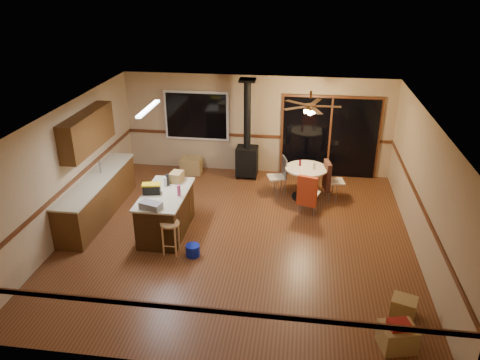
% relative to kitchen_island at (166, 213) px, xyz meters
% --- Properties ---
extents(floor, '(7.00, 7.00, 0.00)m').
position_rel_kitchen_island_xyz_m(floor, '(1.50, 0.00, -0.45)').
color(floor, '#5C3119').
rests_on(floor, ground).
extents(ceiling, '(7.00, 7.00, 0.00)m').
position_rel_kitchen_island_xyz_m(ceiling, '(1.50, 0.00, 2.15)').
color(ceiling, silver).
rests_on(ceiling, ground).
extents(wall_back, '(7.00, 0.00, 7.00)m').
position_rel_kitchen_island_xyz_m(wall_back, '(1.50, 3.50, 0.85)').
color(wall_back, tan).
rests_on(wall_back, ground).
extents(wall_front, '(7.00, 0.00, 7.00)m').
position_rel_kitchen_island_xyz_m(wall_front, '(1.50, -3.50, 0.85)').
color(wall_front, tan).
rests_on(wall_front, ground).
extents(wall_left, '(0.00, 7.00, 7.00)m').
position_rel_kitchen_island_xyz_m(wall_left, '(-2.00, 0.00, 0.85)').
color(wall_left, tan).
rests_on(wall_left, ground).
extents(wall_right, '(0.00, 7.00, 7.00)m').
position_rel_kitchen_island_xyz_m(wall_right, '(5.00, 0.00, 0.85)').
color(wall_right, tan).
rests_on(wall_right, ground).
extents(chair_rail, '(7.00, 7.00, 0.08)m').
position_rel_kitchen_island_xyz_m(chair_rail, '(1.50, 0.00, 0.55)').
color(chair_rail, '#4E2713').
rests_on(chair_rail, ground).
extents(window, '(1.72, 0.10, 1.32)m').
position_rel_kitchen_island_xyz_m(window, '(-0.10, 3.45, 1.05)').
color(window, black).
rests_on(window, ground).
extents(sliding_door, '(2.52, 0.10, 2.10)m').
position_rel_kitchen_island_xyz_m(sliding_door, '(3.40, 3.45, 0.60)').
color(sliding_door, black).
rests_on(sliding_door, ground).
extents(lower_cabinets, '(0.60, 3.00, 0.86)m').
position_rel_kitchen_island_xyz_m(lower_cabinets, '(-1.70, 0.50, -0.02)').
color(lower_cabinets, '#513014').
rests_on(lower_cabinets, ground).
extents(countertop, '(0.64, 3.04, 0.04)m').
position_rel_kitchen_island_xyz_m(countertop, '(-1.70, 0.50, 0.43)').
color(countertop, beige).
rests_on(countertop, lower_cabinets).
extents(upper_cabinets, '(0.35, 2.00, 0.80)m').
position_rel_kitchen_island_xyz_m(upper_cabinets, '(-1.83, 0.70, 1.45)').
color(upper_cabinets, '#513014').
rests_on(upper_cabinets, ground).
extents(kitchen_island, '(0.88, 1.68, 0.90)m').
position_rel_kitchen_island_xyz_m(kitchen_island, '(0.00, 0.00, 0.00)').
color(kitchen_island, '#311D0C').
rests_on(kitchen_island, ground).
extents(wood_stove, '(0.55, 0.50, 2.52)m').
position_rel_kitchen_island_xyz_m(wood_stove, '(1.30, 3.05, 0.28)').
color(wood_stove, black).
rests_on(wood_stove, ground).
extents(ceiling_fan, '(0.24, 0.24, 0.55)m').
position_rel_kitchen_island_xyz_m(ceiling_fan, '(2.83, 2.02, 1.76)').
color(ceiling_fan, brown).
rests_on(ceiling_fan, ceiling).
extents(fluorescent_strip, '(0.10, 1.20, 0.04)m').
position_rel_kitchen_island_xyz_m(fluorescent_strip, '(-0.30, 0.30, 2.11)').
color(fluorescent_strip, white).
rests_on(fluorescent_strip, ceiling).
extents(toolbox_grey, '(0.46, 0.34, 0.13)m').
position_rel_kitchen_island_xyz_m(toolbox_grey, '(-0.06, -0.68, 0.51)').
color(toolbox_grey, slate).
rests_on(toolbox_grey, kitchen_island).
extents(toolbox_black, '(0.37, 0.24, 0.19)m').
position_rel_kitchen_island_xyz_m(toolbox_black, '(-0.24, -0.06, 0.54)').
color(toolbox_black, black).
rests_on(toolbox_black, kitchen_island).
extents(toolbox_yellow_lid, '(0.40, 0.26, 0.03)m').
position_rel_kitchen_island_xyz_m(toolbox_yellow_lid, '(-0.24, -0.06, 0.65)').
color(toolbox_yellow_lid, gold).
rests_on(toolbox_yellow_lid, toolbox_black).
extents(box_on_island, '(0.27, 0.35, 0.21)m').
position_rel_kitchen_island_xyz_m(box_on_island, '(0.10, 0.59, 0.55)').
color(box_on_island, olive).
rests_on(box_on_island, kitchen_island).
extents(bottle_dark, '(0.09, 0.09, 0.25)m').
position_rel_kitchen_island_xyz_m(bottle_dark, '(-0.04, 0.37, 0.57)').
color(bottle_dark, black).
rests_on(bottle_dark, kitchen_island).
extents(bottle_pink, '(0.08, 0.08, 0.23)m').
position_rel_kitchen_island_xyz_m(bottle_pink, '(0.32, -0.07, 0.56)').
color(bottle_pink, '#D84C8C').
rests_on(bottle_pink, kitchen_island).
extents(bottle_white, '(0.08, 0.08, 0.20)m').
position_rel_kitchen_island_xyz_m(bottle_white, '(-0.07, 0.31, 0.54)').
color(bottle_white, white).
rests_on(bottle_white, kitchen_island).
extents(bar_stool, '(0.46, 0.46, 0.67)m').
position_rel_kitchen_island_xyz_m(bar_stool, '(0.31, -0.77, -0.12)').
color(bar_stool, tan).
rests_on(bar_stool, floor).
extents(blue_bucket, '(0.33, 0.33, 0.23)m').
position_rel_kitchen_island_xyz_m(blue_bucket, '(0.74, -0.80, -0.34)').
color(blue_bucket, '#0B1A9E').
rests_on(blue_bucket, floor).
extents(dining_table, '(0.99, 0.99, 0.78)m').
position_rel_kitchen_island_xyz_m(dining_table, '(2.83, 2.02, 0.08)').
color(dining_table, black).
rests_on(dining_table, ground).
extents(glass_red, '(0.07, 0.07, 0.15)m').
position_rel_kitchen_island_xyz_m(glass_red, '(2.68, 2.12, 0.40)').
color(glass_red, '#590C14').
rests_on(glass_red, dining_table).
extents(glass_cream, '(0.07, 0.07, 0.15)m').
position_rel_kitchen_island_xyz_m(glass_cream, '(3.01, 1.97, 0.40)').
color(glass_cream, beige).
rests_on(glass_cream, dining_table).
extents(chair_left, '(0.50, 0.50, 0.51)m').
position_rel_kitchen_island_xyz_m(chair_left, '(2.23, 2.15, 0.14)').
color(chair_left, '#BFAE8E').
rests_on(chair_left, ground).
extents(chair_near, '(0.54, 0.57, 0.70)m').
position_rel_kitchen_island_xyz_m(chair_near, '(2.88, 1.14, 0.14)').
color(chair_near, '#BFAE8E').
rests_on(chair_near, ground).
extents(chair_right, '(0.53, 0.50, 0.70)m').
position_rel_kitchen_island_xyz_m(chair_right, '(3.35, 2.03, 0.14)').
color(chair_right, '#BFAE8E').
rests_on(chair_right, ground).
extents(box_under_window, '(0.55, 0.45, 0.43)m').
position_rel_kitchen_island_xyz_m(box_under_window, '(-0.22, 3.10, -0.24)').
color(box_under_window, olive).
rests_on(box_under_window, floor).
extents(box_corner_a, '(0.57, 0.52, 0.37)m').
position_rel_kitchen_island_xyz_m(box_corner_a, '(4.22, -2.72, -0.27)').
color(box_corner_a, olive).
rests_on(box_corner_a, floor).
extents(box_corner_b, '(0.46, 0.43, 0.31)m').
position_rel_kitchen_island_xyz_m(box_corner_b, '(4.44, -1.99, -0.30)').
color(box_corner_b, olive).
rests_on(box_corner_b, floor).
extents(box_small_red, '(0.35, 0.31, 0.08)m').
position_rel_kitchen_island_xyz_m(box_small_red, '(4.22, -2.72, -0.04)').
color(box_small_red, maroon).
rests_on(box_small_red, box_corner_a).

